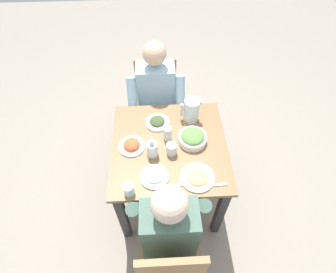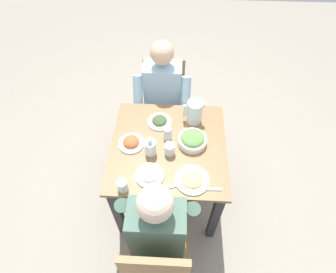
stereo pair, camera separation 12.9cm
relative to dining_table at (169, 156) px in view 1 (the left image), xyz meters
name	(u,v)px [view 1 (the left image)]	position (x,y,z in m)	size (l,w,h in m)	color
ground_plane	(169,192)	(0.00, 0.00, -0.60)	(8.00, 8.00, 0.00)	gray
dining_table	(169,156)	(0.00, 0.00, 0.00)	(0.84, 0.84, 0.74)	olive
chair_near	(157,99)	(0.08, -0.74, -0.09)	(0.40, 0.40, 0.89)	#997047
chair_far	(170,261)	(0.03, 0.74, -0.09)	(0.40, 0.40, 0.89)	#997047
diner_near	(157,103)	(0.08, -0.53, 0.05)	(0.48, 0.53, 1.19)	#9EC6E0
diner_far	(168,220)	(0.03, 0.53, 0.05)	(0.48, 0.53, 1.19)	#4C6B5B
water_pitcher	(191,110)	(-0.18, -0.26, 0.23)	(0.16, 0.12, 0.19)	silver
salad_bowl	(193,138)	(-0.17, -0.03, 0.18)	(0.21, 0.21, 0.09)	white
plate_yoghurt	(154,176)	(0.11, 0.26, 0.15)	(0.19, 0.19, 0.04)	white
plate_dolmas	(157,122)	(0.08, -0.22, 0.15)	(0.19, 0.19, 0.05)	white
plate_fries	(197,177)	(-0.17, 0.28, 0.15)	(0.23, 0.23, 0.04)	white
plate_rice_curry	(132,146)	(0.27, 0.00, 0.15)	(0.19, 0.19, 0.06)	white
water_glass_near_left	(129,190)	(0.28, 0.37, 0.18)	(0.07, 0.07, 0.09)	silver
water_glass_near_right	(167,134)	(0.01, -0.06, 0.19)	(0.06, 0.06, 0.11)	silver
water_glass_far_left	(172,149)	(-0.01, 0.07, 0.18)	(0.07, 0.07, 0.09)	silver
oil_carafe	(152,150)	(0.12, 0.07, 0.19)	(0.08, 0.08, 0.16)	silver
fork_near	(195,179)	(-0.16, 0.29, 0.14)	(0.17, 0.03, 0.01)	silver
knife_near	(213,185)	(-0.27, 0.34, 0.14)	(0.18, 0.02, 0.01)	silver
fork_far	(175,186)	(-0.02, 0.34, 0.14)	(0.17, 0.03, 0.01)	silver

